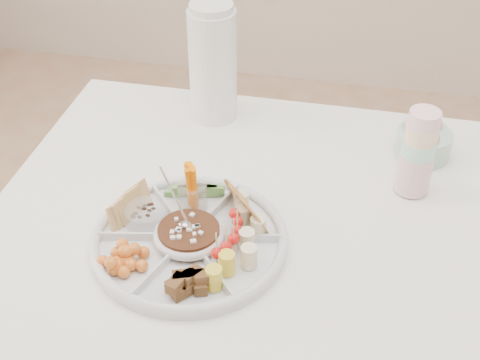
# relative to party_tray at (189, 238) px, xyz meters

# --- Properties ---
(party_tray) EXTENTS (0.45, 0.45, 0.04)m
(party_tray) POSITION_rel_party_tray_xyz_m (0.00, 0.00, 0.00)
(party_tray) COLOR white
(party_tray) RESTS_ON dining_table
(bean_dip) EXTENTS (0.14, 0.14, 0.04)m
(bean_dip) POSITION_rel_party_tray_xyz_m (0.00, 0.00, 0.01)
(bean_dip) COLOR #48290C
(bean_dip) RESTS_ON party_tray
(tortillas) EXTENTS (0.13, 0.13, 0.06)m
(tortillas) POSITION_rel_party_tray_xyz_m (0.10, 0.09, 0.02)
(tortillas) COLOR #B7872B
(tortillas) RESTS_ON party_tray
(carrot_cucumber) EXTENTS (0.14, 0.14, 0.11)m
(carrot_cucumber) POSITION_rel_party_tray_xyz_m (-0.02, 0.13, 0.04)
(carrot_cucumber) COLOR #FF7700
(carrot_cucumber) RESTS_ON party_tray
(pita_raisins) EXTENTS (0.14, 0.14, 0.06)m
(pita_raisins) POSITION_rel_party_tray_xyz_m (-0.12, 0.04, 0.02)
(pita_raisins) COLOR tan
(pita_raisins) RESTS_ON party_tray
(cherries) EXTENTS (0.13, 0.13, 0.04)m
(cherries) POSITION_rel_party_tray_xyz_m (-0.10, -0.09, 0.01)
(cherries) COLOR orange
(cherries) RESTS_ON party_tray
(granola_chunks) EXTENTS (0.12, 0.12, 0.05)m
(granola_chunks) POSITION_rel_party_tray_xyz_m (0.02, -0.13, 0.01)
(granola_chunks) COLOR #422D11
(granola_chunks) RESTS_ON party_tray
(banana_tomato) EXTENTS (0.12, 0.12, 0.08)m
(banana_tomato) POSITION_rel_party_tray_xyz_m (0.12, -0.04, 0.04)
(banana_tomato) COLOR #CFBE58
(banana_tomato) RESTS_ON party_tray
(cup_stack) EXTENTS (0.07, 0.07, 0.20)m
(cup_stack) POSITION_rel_party_tray_xyz_m (0.42, 0.27, 0.08)
(cup_stack) COLOR #B3C2AE
(cup_stack) RESTS_ON dining_table
(thermos) EXTENTS (0.13, 0.13, 0.30)m
(thermos) POSITION_rel_party_tray_xyz_m (-0.07, 0.48, 0.13)
(thermos) COLOR white
(thermos) RESTS_ON dining_table
(flower_bowl) EXTENTS (0.14, 0.14, 0.09)m
(flower_bowl) POSITION_rel_party_tray_xyz_m (0.45, 0.41, 0.02)
(flower_bowl) COLOR #ADE0BD
(flower_bowl) RESTS_ON dining_table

